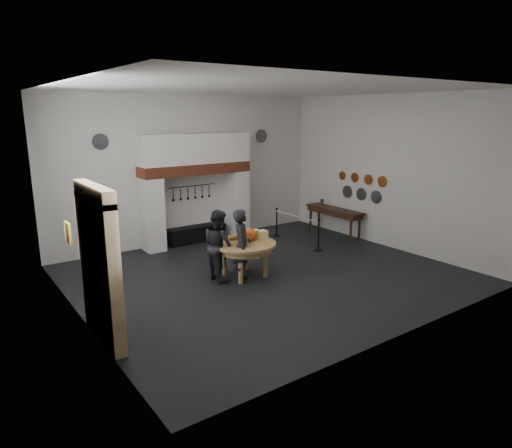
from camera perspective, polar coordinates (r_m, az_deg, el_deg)
floor at (r=11.55m, az=1.39°, el=-6.32°), size 9.00×8.00×0.02m
ceiling at (r=10.87m, az=1.53°, el=16.57°), size 9.00×8.00×0.02m
wall_back at (r=14.36m, az=-8.22°, el=6.75°), size 9.00×0.02×4.50m
wall_front at (r=8.20m, az=18.45°, el=0.98°), size 9.00×0.02×4.50m
wall_left at (r=9.08m, az=-21.95°, el=1.87°), size 0.02×8.00×4.50m
wall_right at (r=14.13m, az=16.32°, el=6.22°), size 0.02×8.00×4.50m
chimney_pier_left at (r=13.63m, az=-12.88°, el=1.16°), size 0.55×0.70×2.15m
chimney_pier_right at (r=14.97m, az=-2.43°, el=2.60°), size 0.55×0.70×2.15m
hearth_brick_band at (r=14.04m, az=-7.56°, el=6.86°), size 3.50×0.72×0.32m
chimney_hood at (r=13.99m, az=-7.64°, el=9.34°), size 3.50×0.70×0.90m
iron_range at (r=14.49m, az=-7.44°, el=-1.23°), size 1.90×0.45×0.50m
utensil_rail at (r=14.36m, az=-8.00°, el=4.74°), size 1.60×0.02×0.02m
door_recess at (r=8.40m, az=-19.49°, el=-5.91°), size 0.04×1.10×2.50m
door_jamb_near at (r=7.77m, az=-17.42°, el=-6.94°), size 0.22×0.30×2.60m
door_jamb_far at (r=9.05m, az=-20.22°, el=-4.23°), size 0.22×0.30×2.60m
door_lintel at (r=8.08m, az=-19.67°, el=3.60°), size 0.22×1.70×0.30m
wall_plaque at (r=9.99m, az=-22.45°, el=-1.00°), size 0.05×0.34×0.44m
work_table at (r=11.18m, az=-1.43°, el=-2.48°), size 1.97×1.97×0.07m
pumpkin at (r=11.31m, az=-0.88°, el=-1.28°), size 0.36×0.36×0.31m
cheese_block_big at (r=11.37m, az=0.79°, el=-1.38°), size 0.22×0.22×0.24m
cheese_block_small at (r=11.60m, az=-0.16°, el=-1.18°), size 0.18×0.18×0.20m
wicker_basket at (r=10.94m, az=-1.65°, el=-2.06°), size 0.41×0.41×0.22m
bread_loaf at (r=11.38m, az=-2.84°, el=-1.68°), size 0.31×0.18×0.13m
visitor_near at (r=10.86m, az=-1.78°, el=-2.73°), size 0.73×0.77×1.77m
visitor_far at (r=10.98m, az=-4.67°, el=-2.66°), size 0.68×0.86×1.74m
side_table at (r=15.22m, az=9.78°, el=1.81°), size 0.55×2.20×0.06m
pewter_jug at (r=15.62m, az=8.25°, el=2.69°), size 0.12×0.12×0.22m
copper_pan_a at (r=14.26m, az=15.51°, el=5.12°), size 0.03×0.34×0.34m
copper_pan_b at (r=14.61m, az=13.85°, el=5.42°), size 0.03×0.32×0.32m
copper_pan_c at (r=14.97m, az=12.25°, el=5.70°), size 0.03×0.30×0.30m
copper_pan_d at (r=15.34m, az=10.74°, el=5.96°), size 0.03×0.28×0.28m
pewter_plate_left at (r=14.46m, az=14.78°, el=3.28°), size 0.03×0.40×0.40m
pewter_plate_mid at (r=14.85m, az=13.01°, el=3.64°), size 0.03×0.40×0.40m
pewter_plate_right at (r=15.24m, az=11.33°, el=3.98°), size 0.03×0.40×0.40m
pewter_plate_back_left at (r=13.23m, az=-18.87°, el=9.71°), size 0.44×0.03×0.44m
pewter_plate_back_right at (r=15.66m, az=0.69°, el=10.94°), size 0.44×0.03×0.44m
barrier_post_near at (r=13.51m, az=7.82°, el=-1.47°), size 0.05×0.05×0.90m
barrier_post_far at (r=14.98m, az=2.60°, el=0.16°), size 0.05×0.05×0.90m
barrier_rope at (r=14.13m, az=5.11°, el=0.96°), size 0.04×2.00×0.04m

